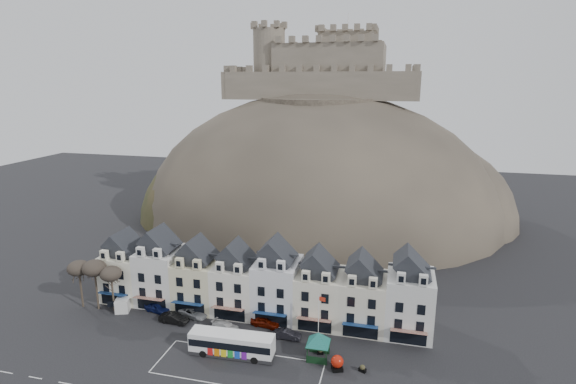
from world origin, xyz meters
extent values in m
plane|color=black|center=(0.00, 0.00, 0.00)|extent=(300.00, 300.00, 0.00)
cube|color=silver|center=(2.00, 1.25, 0.00)|extent=(22.00, 7.50, 0.01)
cube|color=white|center=(-23.80, 16.00, 4.00)|extent=(6.80, 8.00, 8.00)
cube|color=black|center=(-23.80, 16.00, 9.20)|extent=(6.80, 5.76, 2.80)
cube|color=white|center=(-25.30, 12.40, 8.90)|extent=(1.20, 0.80, 1.60)
cube|color=white|center=(-22.30, 12.40, 8.90)|extent=(1.20, 0.80, 1.60)
cube|color=black|center=(-23.80, 11.97, 1.30)|extent=(5.10, 0.06, 2.20)
cube|color=navy|center=(-23.80, 11.30, 2.60)|extent=(5.10, 1.29, 0.43)
cube|color=silver|center=(-17.00, 16.00, 4.60)|extent=(6.80, 8.00, 9.20)
cube|color=black|center=(-17.00, 16.00, 10.40)|extent=(6.80, 5.76, 2.80)
cube|color=silver|center=(-18.50, 12.40, 10.10)|extent=(1.20, 0.80, 1.60)
cube|color=silver|center=(-15.50, 12.40, 10.10)|extent=(1.20, 0.80, 1.60)
cube|color=black|center=(-17.00, 11.97, 1.30)|extent=(5.10, 0.06, 2.20)
cube|color=maroon|center=(-17.00, 11.30, 2.60)|extent=(5.10, 1.29, 0.43)
cube|color=beige|center=(-10.20, 16.00, 4.00)|extent=(6.80, 8.00, 8.00)
cube|color=black|center=(-10.20, 16.00, 9.20)|extent=(6.80, 5.76, 2.80)
cube|color=beige|center=(-11.70, 12.40, 8.90)|extent=(1.20, 0.80, 1.60)
cube|color=beige|center=(-8.70, 12.40, 8.90)|extent=(1.20, 0.80, 1.60)
cube|color=black|center=(-10.20, 11.97, 1.30)|extent=(5.10, 0.06, 2.20)
cube|color=navy|center=(-10.20, 11.30, 2.60)|extent=(5.10, 1.29, 0.43)
cube|color=white|center=(-3.40, 16.00, 4.00)|extent=(6.80, 8.00, 8.00)
cube|color=black|center=(-3.40, 16.00, 9.20)|extent=(6.80, 5.76, 2.80)
cube|color=white|center=(-4.90, 12.40, 8.90)|extent=(1.20, 0.80, 1.60)
cube|color=white|center=(-1.90, 12.40, 8.90)|extent=(1.20, 0.80, 1.60)
cube|color=black|center=(-3.40, 11.97, 1.30)|extent=(5.10, 0.06, 2.20)
cube|color=maroon|center=(-3.40, 11.30, 2.60)|extent=(5.10, 1.29, 0.43)
cube|color=white|center=(3.40, 16.00, 4.60)|extent=(6.80, 8.00, 9.20)
cube|color=black|center=(3.40, 16.00, 10.40)|extent=(6.80, 5.76, 2.80)
cube|color=white|center=(1.90, 12.40, 10.10)|extent=(1.20, 0.80, 1.60)
cube|color=white|center=(4.90, 12.40, 10.10)|extent=(1.20, 0.80, 1.60)
cube|color=black|center=(3.40, 11.97, 1.30)|extent=(5.10, 0.06, 2.20)
cube|color=navy|center=(3.40, 11.30, 2.60)|extent=(5.10, 1.29, 0.43)
cube|color=silver|center=(10.20, 16.00, 4.00)|extent=(6.80, 8.00, 8.00)
cube|color=black|center=(10.20, 16.00, 9.20)|extent=(6.80, 5.76, 2.80)
cube|color=silver|center=(8.70, 12.40, 8.90)|extent=(1.20, 0.80, 1.60)
cube|color=silver|center=(11.70, 12.40, 8.90)|extent=(1.20, 0.80, 1.60)
cube|color=black|center=(10.20, 11.97, 1.30)|extent=(5.10, 0.06, 2.20)
cube|color=maroon|center=(10.20, 11.30, 2.60)|extent=(5.10, 1.29, 0.43)
cube|color=silver|center=(17.00, 16.00, 4.00)|extent=(6.80, 8.00, 8.00)
cube|color=black|center=(17.00, 16.00, 9.20)|extent=(6.80, 5.76, 2.80)
cube|color=silver|center=(15.50, 12.40, 8.90)|extent=(1.20, 0.80, 1.60)
cube|color=silver|center=(18.50, 12.40, 8.90)|extent=(1.20, 0.80, 1.60)
cube|color=black|center=(17.00, 11.97, 1.30)|extent=(5.10, 0.06, 2.20)
cube|color=navy|center=(17.00, 11.30, 2.60)|extent=(5.10, 1.29, 0.43)
cube|color=silver|center=(23.80, 16.00, 4.60)|extent=(6.80, 8.00, 9.20)
cube|color=black|center=(23.80, 16.00, 10.40)|extent=(6.80, 5.76, 2.80)
cube|color=silver|center=(22.30, 12.40, 10.10)|extent=(1.20, 0.80, 1.60)
cube|color=silver|center=(25.30, 12.40, 10.10)|extent=(1.20, 0.80, 1.60)
cube|color=black|center=(23.80, 11.97, 1.30)|extent=(5.10, 0.06, 2.20)
cube|color=maroon|center=(23.80, 11.30, 2.60)|extent=(5.10, 1.29, 0.43)
ellipsoid|color=#363029|center=(0.00, 70.00, 0.00)|extent=(96.00, 76.00, 68.00)
ellipsoid|color=#263118|center=(-22.00, 64.00, 0.00)|extent=(52.00, 44.00, 42.00)
ellipsoid|color=#363029|center=(24.00, 74.00, 0.00)|extent=(56.00, 48.00, 46.00)
ellipsoid|color=#263118|center=(-4.00, 56.00, 0.00)|extent=(40.00, 28.00, 28.00)
ellipsoid|color=#363029|center=(10.00, 58.00, 0.00)|extent=(36.00, 28.00, 24.00)
cylinder|color=#363029|center=(0.00, 70.00, 31.00)|extent=(30.00, 30.00, 3.00)
cube|color=#665D4E|center=(0.00, 66.00, 35.50)|extent=(48.00, 2.20, 7.00)
cube|color=#665D4E|center=(0.00, 86.00, 35.50)|extent=(48.00, 2.20, 7.00)
cube|color=#665D4E|center=(-24.00, 76.00, 35.50)|extent=(2.20, 22.00, 7.00)
cube|color=#665D4E|center=(24.00, 76.00, 35.50)|extent=(2.20, 22.00, 7.00)
cube|color=#665D4E|center=(2.00, 76.00, 41.00)|extent=(28.00, 18.00, 10.00)
cube|color=#665D4E|center=(6.00, 78.00, 42.50)|extent=(14.00, 12.00, 13.00)
cylinder|color=#665D4E|center=(-14.00, 72.00, 41.00)|extent=(8.40, 8.40, 18.00)
cylinder|color=silver|center=(6.00, 78.00, 51.50)|extent=(0.16, 0.16, 5.00)
cylinder|color=#362C22|center=(-29.00, 10.50, 2.87)|extent=(0.32, 0.32, 5.74)
ellipsoid|color=#383028|center=(-29.00, 10.50, 6.97)|extent=(3.61, 3.61, 2.54)
cylinder|color=#362C22|center=(-26.00, 10.50, 3.01)|extent=(0.32, 0.32, 6.02)
ellipsoid|color=#383028|center=(-26.00, 10.50, 7.31)|extent=(3.78, 3.78, 2.67)
cylinder|color=#362C22|center=(-23.00, 10.50, 2.73)|extent=(0.32, 0.32, 5.46)
ellipsoid|color=#383028|center=(-23.00, 10.50, 6.63)|extent=(3.43, 3.43, 2.42)
cube|color=#262628|center=(0.20, 3.72, 0.37)|extent=(11.87, 3.20, 0.54)
cube|color=white|center=(0.20, 3.72, 1.94)|extent=(11.87, 3.14, 2.70)
cube|color=black|center=(0.20, 3.72, 2.09)|extent=(11.64, 3.21, 1.02)
cube|color=white|center=(0.20, 3.72, 3.16)|extent=(11.63, 3.03, 0.27)
cube|color=orange|center=(6.02, 3.95, 2.98)|extent=(0.12, 1.29, 0.30)
cylinder|color=black|center=(3.77, 2.65, 0.48)|extent=(1.04, 0.38, 1.03)
cylinder|color=black|center=(3.68, 5.06, 0.48)|extent=(1.04, 0.38, 1.03)
cylinder|color=black|center=(-3.52, 2.36, 0.48)|extent=(1.04, 0.38, 1.03)
cylinder|color=black|center=(-3.62, 4.77, 0.48)|extent=(1.04, 0.38, 1.03)
cube|color=black|center=(10.57, 7.07, 1.13)|extent=(0.14, 0.14, 2.27)
cube|color=black|center=(13.11, 7.12, 1.13)|extent=(0.14, 0.14, 2.27)
cube|color=black|center=(10.62, 4.52, 1.13)|extent=(0.14, 0.14, 2.27)
cube|color=black|center=(13.17, 4.57, 1.13)|extent=(0.14, 0.14, 2.27)
cube|color=black|center=(11.87, 5.82, 2.27)|extent=(3.18, 3.18, 0.11)
cone|color=#166057|center=(11.87, 5.82, 3.11)|extent=(6.25, 6.25, 1.70)
cube|color=black|center=(14.73, 3.98, 0.27)|extent=(1.80, 1.80, 0.53)
sphere|color=#B21A0A|center=(14.73, 3.98, 1.23)|extent=(1.66, 1.66, 1.66)
cylinder|color=silver|center=(11.13, 10.00, 3.67)|extent=(0.11, 0.11, 7.34)
cube|color=red|center=(11.62, 9.88, 6.79)|extent=(0.99, 0.27, 0.64)
cube|color=silver|center=(-22.01, 12.00, 1.10)|extent=(3.59, 5.23, 2.19)
cube|color=black|center=(-22.01, 12.00, 1.51)|extent=(1.90, 0.75, 0.94)
cube|color=black|center=(12.00, 6.84, 0.22)|extent=(0.95, 0.61, 0.44)
sphere|color=#263118|center=(12.00, 6.84, 0.57)|extent=(0.62, 0.62, 0.62)
cube|color=black|center=(18.00, 4.37, 0.24)|extent=(1.09, 0.84, 0.49)
sphere|color=#263118|center=(18.00, 4.37, 0.63)|extent=(0.68, 0.68, 0.68)
imported|color=#0E1749|center=(-16.00, 12.00, 0.78)|extent=(4.88, 2.89, 1.56)
imported|color=black|center=(-11.69, 9.50, 0.77)|extent=(4.77, 1.90, 1.54)
imported|color=gray|center=(-9.60, 12.00, 0.69)|extent=(5.36, 3.64, 1.38)
imported|color=silver|center=(-3.06, 9.50, 0.65)|extent=(4.77, 2.85, 1.30)
imported|color=#5E1105|center=(2.47, 12.00, 0.78)|extent=(4.77, 2.43, 1.55)
imported|color=black|center=(6.58, 9.50, 0.68)|extent=(4.12, 1.46, 1.35)
camera|label=1|loc=(20.92, -47.55, 36.98)|focal=28.00mm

